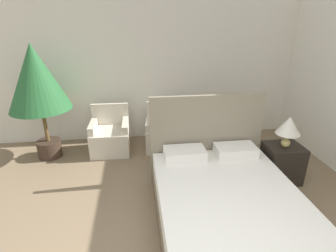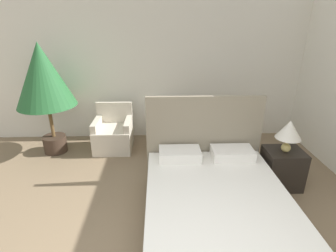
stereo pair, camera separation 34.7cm
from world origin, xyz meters
name	(u,v)px [view 2 (the right image)]	position (x,y,z in m)	size (l,w,h in m)	color
wall_back	(165,65)	(0.00, 3.91, 1.45)	(10.00, 0.06, 2.90)	silver
bed	(216,205)	(0.50, 1.27, 0.28)	(1.65, 2.14, 1.31)	brown
armchair_near_window_left	(114,135)	(-0.99, 3.31, 0.27)	(0.68, 0.66, 0.82)	beige
armchair_near_window_right	(167,134)	(0.01, 3.31, 0.27)	(0.74, 0.72, 0.82)	beige
potted_palm	(43,79)	(-2.05, 3.23, 1.36)	(0.98, 0.98, 1.95)	#38281E
nightstand	(282,168)	(1.62, 2.02, 0.29)	(0.52, 0.44, 0.57)	black
table_lamp	(289,131)	(1.60, 1.99, 0.89)	(0.34, 0.34, 0.46)	tan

